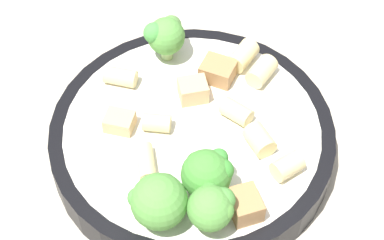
{
  "coord_description": "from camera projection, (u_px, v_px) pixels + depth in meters",
  "views": [
    {
      "loc": [
        -0.26,
        0.17,
        0.43
      ],
      "look_at": [
        0.0,
        0.0,
        0.04
      ],
      "focal_mm": 60.0,
      "sensor_mm": 36.0,
      "label": 1
    }
  ],
  "objects": [
    {
      "name": "broccoli_floret_1",
      "position": [
        213.0,
        207.0,
        0.43
      ],
      "size": [
        0.03,
        0.03,
        0.04
      ],
      "color": "#9EC175",
      "rests_on": "pasta_bowl"
    },
    {
      "name": "rigatoni_5",
      "position": [
        157.0,
        123.0,
        0.5
      ],
      "size": [
        0.02,
        0.03,
        0.01
      ],
      "primitive_type": "cylinder",
      "rotation": [
        1.57,
        0.0,
        2.45
      ],
      "color": "beige",
      "rests_on": "pasta_bowl"
    },
    {
      "name": "broccoli_floret_3",
      "position": [
        165.0,
        35.0,
        0.53
      ],
      "size": [
        0.03,
        0.04,
        0.04
      ],
      "color": "#9EC175",
      "rests_on": "pasta_bowl"
    },
    {
      "name": "chicken_chunk_2",
      "position": [
        245.0,
        205.0,
        0.45
      ],
      "size": [
        0.03,
        0.03,
        0.02
      ],
      "primitive_type": "cube",
      "rotation": [
        0.0,
        0.0,
        2.89
      ],
      "color": "#A87A4C",
      "rests_on": "pasta_bowl"
    },
    {
      "name": "rigatoni_6",
      "position": [
        262.0,
        71.0,
        0.53
      ],
      "size": [
        0.03,
        0.03,
        0.02
      ],
      "primitive_type": "cylinder",
      "rotation": [
        1.57,
        0.0,
        0.4
      ],
      "color": "beige",
      "rests_on": "pasta_bowl"
    },
    {
      "name": "rigatoni_4",
      "position": [
        120.0,
        77.0,
        0.53
      ],
      "size": [
        0.03,
        0.03,
        0.01
      ],
      "primitive_type": "cylinder",
      "rotation": [
        1.57,
        0.0,
        2.33
      ],
      "color": "beige",
      "rests_on": "pasta_bowl"
    },
    {
      "name": "chicken_chunk_3",
      "position": [
        218.0,
        71.0,
        0.53
      ],
      "size": [
        0.04,
        0.03,
        0.02
      ],
      "primitive_type": "cube",
      "rotation": [
        0.0,
        0.0,
        0.59
      ],
      "color": "#A87A4C",
      "rests_on": "pasta_bowl"
    },
    {
      "name": "rigatoni_3",
      "position": [
        236.0,
        112.0,
        0.5
      ],
      "size": [
        0.03,
        0.02,
        0.01
      ],
      "primitive_type": "cylinder",
      "rotation": [
        1.57,
        0.0,
        1.91
      ],
      "color": "beige",
      "rests_on": "pasta_bowl"
    },
    {
      "name": "rigatoni_1",
      "position": [
        243.0,
        56.0,
        0.54
      ],
      "size": [
        0.03,
        0.03,
        0.02
      ],
      "primitive_type": "cylinder",
      "rotation": [
        1.57,
        0.0,
        0.42
      ],
      "color": "beige",
      "rests_on": "pasta_bowl"
    },
    {
      "name": "rigatoni_2",
      "position": [
        287.0,
        166.0,
        0.47
      ],
      "size": [
        0.02,
        0.02,
        0.02
      ],
      "primitive_type": "cylinder",
      "rotation": [
        1.57,
        0.0,
        0.03
      ],
      "color": "beige",
      "rests_on": "pasta_bowl"
    },
    {
      "name": "ground_plane",
      "position": [
        192.0,
        150.0,
        0.53
      ],
      "size": [
        2.0,
        2.0,
        0.0
      ],
      "primitive_type": "plane",
      "color": "#BCB29E"
    },
    {
      "name": "chicken_chunk_0",
      "position": [
        193.0,
        90.0,
        0.52
      ],
      "size": [
        0.03,
        0.03,
        0.02
      ],
      "primitive_type": "cube",
      "rotation": [
        0.0,
        0.0,
        1.21
      ],
      "color": "tan",
      "rests_on": "pasta_bowl"
    },
    {
      "name": "chicken_chunk_1",
      "position": [
        120.0,
        122.0,
        0.5
      ],
      "size": [
        0.03,
        0.03,
        0.01
      ],
      "primitive_type": "cube",
      "rotation": [
        0.0,
        0.0,
        0.75
      ],
      "color": "tan",
      "rests_on": "pasta_bowl"
    },
    {
      "name": "rigatoni_0",
      "position": [
        146.0,
        162.0,
        0.48
      ],
      "size": [
        0.03,
        0.02,
        0.01
      ],
      "primitive_type": "cylinder",
      "rotation": [
        1.57,
        0.0,
        1.16
      ],
      "color": "beige",
      "rests_on": "pasta_bowl"
    },
    {
      "name": "broccoli_floret_2",
      "position": [
        207.0,
        173.0,
        0.45
      ],
      "size": [
        0.04,
        0.04,
        0.04
      ],
      "color": "#84AD60",
      "rests_on": "pasta_bowl"
    },
    {
      "name": "broccoli_floret_0",
      "position": [
        159.0,
        201.0,
        0.43
      ],
      "size": [
        0.04,
        0.04,
        0.04
      ],
      "color": "#93B766",
      "rests_on": "pasta_bowl"
    },
    {
      "name": "rigatoni_7",
      "position": [
        260.0,
        140.0,
        0.49
      ],
      "size": [
        0.02,
        0.02,
        0.02
      ],
      "primitive_type": "cylinder",
      "rotation": [
        1.57,
        0.0,
        1.47
      ],
      "color": "beige",
      "rests_on": "pasta_bowl"
    },
    {
      "name": "pasta_bowl",
      "position": [
        192.0,
        137.0,
        0.51
      ],
      "size": [
        0.23,
        0.23,
        0.03
      ],
      "color": "black",
      "rests_on": "ground_plane"
    }
  ]
}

